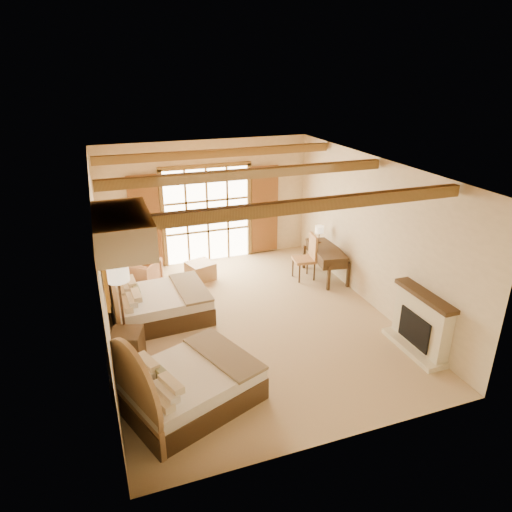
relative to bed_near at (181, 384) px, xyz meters
name	(u,v)px	position (x,y,z in m)	size (l,w,h in m)	color
floor	(250,321)	(1.82, 2.02, -0.39)	(7.00, 7.00, 0.00)	tan
wall_back	(206,202)	(1.82, 5.52, 1.21)	(5.50, 5.50, 0.00)	beige
wall_left	(101,269)	(-0.93, 2.02, 1.21)	(7.00, 7.00, 0.00)	beige
wall_right	(372,233)	(4.57, 2.02, 1.21)	(7.00, 7.00, 0.00)	beige
ceiling	(249,167)	(1.82, 2.02, 2.81)	(7.00, 7.00, 0.00)	#AA672F
ceiling_beams	(249,174)	(1.82, 2.02, 2.69)	(5.39, 4.60, 0.18)	olive
french_doors	(208,216)	(1.82, 5.46, 0.86)	(3.95, 0.08, 2.60)	white
fireplace	(420,325)	(4.42, 0.02, 0.12)	(0.46, 1.40, 1.16)	beige
painting	(105,278)	(-0.88, 1.27, 1.36)	(0.06, 0.95, 0.75)	#BF892F
canopy_valance	(123,230)	(-0.58, 0.02, 2.56)	(0.70, 1.40, 0.45)	beige
bed_near	(181,384)	(0.00, 0.00, 0.00)	(2.47, 2.09, 1.29)	#3E2918
bed_far	(153,303)	(-0.04, 2.75, 0.00)	(2.02, 1.57, 1.28)	#3E2918
nightstand	(127,348)	(-0.68, 1.39, -0.08)	(0.52, 0.52, 0.63)	#3E2918
floor_lamp	(118,278)	(-0.68, 1.66, 1.15)	(0.38, 0.38, 1.81)	#3B291E
armchair	(142,274)	(-0.09, 4.36, -0.04)	(0.74, 0.77, 0.70)	tan
ottoman	(200,271)	(1.32, 4.36, -0.18)	(0.59, 0.59, 0.43)	#A57954
desk	(325,261)	(4.26, 3.41, 0.03)	(0.84, 1.53, 0.78)	#3E2918
desk_chair	(305,265)	(3.76, 3.52, -0.04)	(0.56, 0.56, 1.13)	#B47E4D
desk_lamp	(319,230)	(4.27, 3.83, 0.71)	(0.21, 0.21, 0.42)	#3B291E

